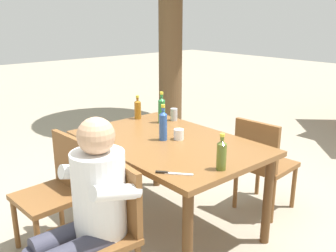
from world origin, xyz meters
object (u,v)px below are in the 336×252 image
object	(u,v)px
cup_white	(179,134)
backpack_by_near_side	(74,169)
bottle_green	(162,110)
chair_near_left	(57,187)
cup_steel	(174,114)
chair_far_right	(262,161)
dining_table	(168,151)
bottle_blue	(163,125)
chair_near_right	(106,225)
person_in_white_shirt	(88,206)
bottle_amber	(138,109)
table_knife	(171,173)
bottle_olive	(222,154)

from	to	relation	value
cup_white	backpack_by_near_side	xyz separation A→B (m)	(-1.23, -0.35, -0.61)
backpack_by_near_side	bottle_green	bearing A→B (deg)	35.94
chair_near_left	cup_steel	xyz separation A→B (m)	(-0.06, 1.23, 0.34)
chair_far_right	backpack_by_near_side	xyz separation A→B (m)	(-1.54, -1.07, -0.29)
dining_table	cup_white	distance (m)	0.16
cup_white	dining_table	bearing A→B (deg)	-113.99
chair_near_left	bottle_blue	bearing A→B (deg)	68.20
chair_near_right	bottle_blue	bearing A→B (deg)	116.08
cup_white	person_in_white_shirt	bearing A→B (deg)	-72.97
chair_near_right	bottle_blue	size ratio (longest dim) A/B	2.99
backpack_by_near_side	person_in_white_shirt	bearing A→B (deg)	-23.01
person_in_white_shirt	bottle_amber	world-z (taller)	person_in_white_shirt
dining_table	person_in_white_shirt	bearing A→B (deg)	-69.46
bottle_amber	cup_white	world-z (taller)	bottle_amber
bottle_green	cup_white	xyz separation A→B (m)	(0.46, -0.21, -0.08)
chair_near_left	cup_steel	world-z (taller)	cup_steel
chair_near_left	table_knife	bearing A→B (deg)	24.80
chair_near_left	cup_steel	size ratio (longest dim) A/B	7.52
chair_near_right	chair_far_right	size ratio (longest dim) A/B	1.00
chair_near_right	table_knife	xyz separation A→B (m)	(0.16, 0.39, 0.28)
chair_near_right	chair_far_right	xyz separation A→B (m)	(-0.00, 1.61, 0.00)
table_knife	chair_far_right	bearing A→B (deg)	97.49
person_in_white_shirt	bottle_olive	size ratio (longest dim) A/B	4.83
person_in_white_shirt	bottle_amber	xyz separation A→B (m)	(-1.02, 1.12, 0.21)
chair_near_left	bottle_green	world-z (taller)	bottle_green
cup_steel	backpack_by_near_side	world-z (taller)	cup_steel
dining_table	table_knife	world-z (taller)	table_knife
bottle_olive	cup_white	world-z (taller)	bottle_olive
chair_far_right	bottle_amber	xyz separation A→B (m)	(-1.03, -0.60, 0.38)
bottle_blue	chair_far_right	bearing A→B (deg)	65.14
cup_white	chair_far_right	bearing A→B (deg)	66.65
chair_far_right	person_in_white_shirt	bearing A→B (deg)	-90.20
dining_table	person_in_white_shirt	world-z (taller)	person_in_white_shirt
bottle_olive	table_knife	size ratio (longest dim) A/B	1.23
chair_far_right	bottle_green	world-z (taller)	bottle_green
dining_table	cup_steel	bearing A→B (deg)	133.90
bottle_olive	cup_white	bearing A→B (deg)	162.11
chair_near_left	bottle_blue	world-z (taller)	bottle_blue
chair_near_right	chair_near_left	bearing A→B (deg)	179.99
bottle_green	backpack_by_near_side	bearing A→B (deg)	-144.06
chair_near_right	cup_steel	size ratio (longest dim) A/B	7.52
person_in_white_shirt	bottle_amber	distance (m)	1.53
chair_near_right	person_in_white_shirt	xyz separation A→B (m)	(-0.01, -0.11, 0.17)
cup_white	backpack_by_near_side	size ratio (longest dim) A/B	0.20
chair_near_right	bottle_olive	size ratio (longest dim) A/B	3.56
bottle_blue	table_knife	distance (m)	0.68
bottle_green	table_knife	distance (m)	1.17
chair_far_right	person_in_white_shirt	xyz separation A→B (m)	(-0.01, -1.72, 0.17)
dining_table	bottle_olive	size ratio (longest dim) A/B	6.22
dining_table	table_knife	xyz separation A→B (m)	(0.51, -0.41, 0.10)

